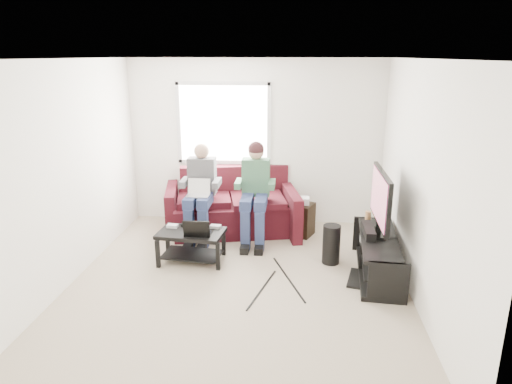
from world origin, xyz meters
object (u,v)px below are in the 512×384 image
at_px(end_table, 301,218).
at_px(subwoofer, 331,244).
at_px(coffee_table, 191,239).
at_px(tv, 381,199).
at_px(tv_stand, 377,258).
at_px(sofa, 232,209).

bearing_deg(end_table, subwoofer, -67.71).
distance_m(coffee_table, tv, 2.47).
relative_size(tv, subwoofer, 2.11).
distance_m(tv_stand, tv, 0.74).
distance_m(tv, subwoofer, 0.90).
bearing_deg(sofa, subwoofer, -35.86).
relative_size(coffee_table, tv_stand, 0.59).
bearing_deg(tv, sofa, 148.67).
bearing_deg(sofa, end_table, -6.00).
distance_m(tv, end_table, 1.61).
bearing_deg(tv_stand, tv, 91.47).
distance_m(tv_stand, end_table, 1.54).
distance_m(sofa, subwoofer, 1.81).
relative_size(sofa, tv, 2.02).
relative_size(coffee_table, end_table, 1.49).
relative_size(coffee_table, subwoofer, 1.71).
height_order(sofa, tv, tv).
height_order(coffee_table, subwoofer, subwoofer).
xyz_separation_m(tv, subwoofer, (-0.55, 0.17, -0.69)).
bearing_deg(tv, end_table, 130.11).
distance_m(coffee_table, tv_stand, 2.40).
bearing_deg(coffee_table, end_table, 36.33).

